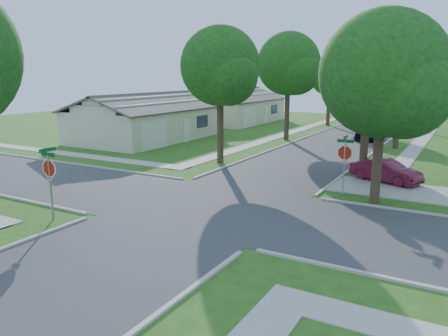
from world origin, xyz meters
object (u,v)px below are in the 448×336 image
Objects in this scene: tree_e_far at (421,73)px; tree_w_mid at (289,67)px; house_nw_near at (146,123)px; car_curb_west at (355,116)px; stop_sign_sw at (49,171)px; tree_ne_corner at (385,80)px; tree_w_near at (221,70)px; tree_w_far at (330,77)px; house_nw_far at (234,110)px; tree_e_mid at (403,69)px; tree_e_near at (370,78)px; stop_sign_ne at (345,155)px; car_driveway at (386,171)px; car_curb_east at (371,132)px.

tree_e_far is 0.91× the size of tree_w_mid.
car_curb_west is at bearing 63.57° from house_nw_near.
stop_sign_sw is 0.34× the size of tree_ne_corner.
tree_w_near is at bearing -27.83° from house_nw_near.
tree_w_near reaches higher than tree_w_far.
tree_e_far reaches higher than car_curb_west.
tree_e_far is at bearing 93.09° from tree_ne_corner.
car_curb_west is (-7.95, 6.72, -5.31)m from tree_e_far.
house_nw_far reaches higher than car_curb_west.
tree_w_far is (-9.41, 13.00, -0.75)m from tree_e_mid.
tree_e_mid is 15.25m from tree_w_near.
tree_ne_corner is (1.61, -4.80, -0.05)m from tree_e_near.
tree_w_mid is 1.19× the size of tree_w_far.
tree_e_near reaches higher than stop_sign_ne.
car_curb_west is (-7.95, 31.72, -4.97)m from tree_e_near.
tree_ne_corner is (1.61, -29.80, -0.39)m from tree_e_far.
car_driveway is (21.99, -6.30, -0.88)m from house_nw_near.
tree_w_far is at bearing 43.47° from car_driveway.
tree_e_near is 15.26m from tree_w_mid.
tree_w_mid reaches higher than car_curb_west.
car_curb_east reaches higher than car_curb_west.
tree_e_mid is 21.99m from car_curb_west.
car_driveway is (10.64, -0.31, -5.48)m from tree_w_near.
stop_sign_sw is 14.64m from tree_ne_corner.
tree_w_mid is at bearing 119.80° from stop_sign_ne.
tree_w_far is 0.59× the size of house_nw_far.
stop_sign_ne is at bearing 163.45° from tree_ne_corner.
tree_w_mid is (0.06, 25.71, 4.46)m from stop_sign_sw.
tree_ne_corner is at bearing -51.19° from house_nw_far.
tree_e_far is at bearing 0.00° from tree_w_far.
house_nw_near is 20.42m from car_curb_east.
tree_e_far is at bearing 42.50° from house_nw_near.
car_curb_west is (1.44, 31.72, -5.45)m from tree_w_near.
tree_e_mid is at bearing 95.45° from tree_ne_corner.
tree_w_near is at bearing 81.00° from car_curb_west.
house_nw_near is at bearing -120.82° from tree_w_far.
car_curb_east is at bearing -54.65° from tree_w_far.
tree_e_mid is 13.00m from tree_e_far.
car_driveway is (1.24, -12.31, -5.62)m from tree_e_mid.
tree_w_far reaches higher than car_curb_west.
tree_e_far is at bearing 23.47° from car_driveway.
car_curb_east reaches higher than car_driveway.
car_curb_west reaches higher than car_driveway.
tree_e_mid is at bearing 105.58° from car_curb_west.
tree_w_near is 17.82m from car_curb_east.
tree_w_near is 26.05m from house_nw_far.
tree_w_mid is (-9.39, 12.00, 0.85)m from tree_e_near.
house_nw_near reaches higher than car_curb_west.
tree_e_near is at bearing -51.95° from tree_w_mid.
tree_w_near is 25.01m from tree_w_far.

